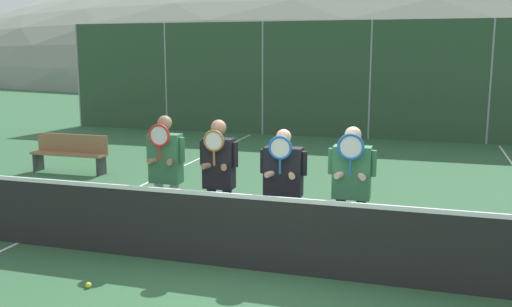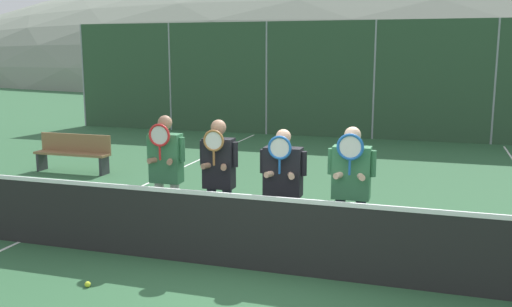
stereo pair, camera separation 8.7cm
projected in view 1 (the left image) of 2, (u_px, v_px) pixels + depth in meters
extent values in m
plane|color=#2D5B38|center=(272.00, 272.00, 7.02)|extent=(120.00, 120.00, 0.00)
ellipsoid|color=gray|center=(412.00, 77.00, 58.90)|extent=(113.63, 63.13, 22.10)
cube|color=beige|center=(389.00, 75.00, 25.21)|extent=(15.12, 5.00, 3.27)
cube|color=#4C4C51|center=(390.00, 33.00, 24.88)|extent=(15.62, 5.50, 0.36)
cylinder|color=gray|center=(78.00, 76.00, 20.25)|extent=(0.06, 0.06, 3.60)
cylinder|color=gray|center=(166.00, 77.00, 19.27)|extent=(0.06, 0.06, 3.60)
cylinder|color=gray|center=(263.00, 79.00, 18.30)|extent=(0.06, 0.06, 3.60)
cylinder|color=gray|center=(370.00, 80.00, 17.32)|extent=(0.06, 0.06, 3.60)
cylinder|color=gray|center=(491.00, 82.00, 16.35)|extent=(0.06, 0.06, 3.60)
cube|color=#2D4C33|center=(370.00, 80.00, 17.32)|extent=(20.47, 0.02, 3.60)
cube|color=black|center=(273.00, 237.00, 6.94)|extent=(9.88, 0.02, 0.92)
cube|color=white|center=(273.00, 199.00, 6.85)|extent=(9.88, 0.03, 0.06)
cube|color=white|center=(125.00, 193.00, 10.91)|extent=(0.05, 16.00, 0.01)
cylinder|color=white|center=(159.00, 212.00, 8.10)|extent=(0.13, 0.13, 0.87)
cylinder|color=white|center=(175.00, 213.00, 8.03)|extent=(0.13, 0.13, 0.87)
cube|color=#337047|center=(166.00, 158.00, 7.93)|extent=(0.44, 0.22, 0.69)
sphere|color=#997056|center=(165.00, 123.00, 7.84)|extent=(0.20, 0.20, 0.20)
cylinder|color=#337047|center=(149.00, 148.00, 7.97)|extent=(0.08, 0.08, 0.34)
cylinder|color=#337047|center=(182.00, 150.00, 7.83)|extent=(0.08, 0.08, 0.34)
cylinder|color=#997056|center=(156.00, 160.00, 7.88)|extent=(0.16, 0.27, 0.08)
cylinder|color=#997056|center=(170.00, 161.00, 7.81)|extent=(0.16, 0.27, 0.08)
cylinder|color=red|center=(160.00, 153.00, 7.74)|extent=(0.03, 0.03, 0.20)
torus|color=red|center=(159.00, 135.00, 7.70)|extent=(0.32, 0.03, 0.32)
cylinder|color=silver|center=(159.00, 135.00, 7.70)|extent=(0.26, 0.00, 0.26)
cylinder|color=#232838|center=(212.00, 218.00, 7.82)|extent=(0.13, 0.13, 0.86)
cylinder|color=#232838|center=(227.00, 219.00, 7.76)|extent=(0.13, 0.13, 0.86)
cube|color=black|center=(219.00, 163.00, 7.65)|extent=(0.41, 0.22, 0.68)
sphere|color=#997056|center=(219.00, 127.00, 7.57)|extent=(0.21, 0.21, 0.21)
cylinder|color=black|center=(203.00, 153.00, 7.70)|extent=(0.08, 0.08, 0.33)
cylinder|color=black|center=(235.00, 154.00, 7.56)|extent=(0.08, 0.08, 0.33)
cylinder|color=#997056|center=(209.00, 165.00, 7.60)|extent=(0.16, 0.27, 0.08)
cylinder|color=#997056|center=(224.00, 166.00, 7.54)|extent=(0.16, 0.27, 0.08)
cylinder|color=#936033|center=(214.00, 158.00, 7.47)|extent=(0.03, 0.03, 0.20)
torus|color=#936033|center=(214.00, 141.00, 7.42)|extent=(0.29, 0.03, 0.29)
cylinder|color=silver|center=(214.00, 141.00, 7.42)|extent=(0.24, 0.00, 0.24)
cylinder|color=black|center=(273.00, 224.00, 7.60)|extent=(0.13, 0.13, 0.81)
cylinder|color=black|center=(293.00, 226.00, 7.52)|extent=(0.13, 0.13, 0.81)
cube|color=black|center=(283.00, 172.00, 7.43)|extent=(0.50, 0.22, 0.64)
sphere|color=tan|center=(284.00, 137.00, 7.35)|extent=(0.20, 0.20, 0.20)
cylinder|color=black|center=(263.00, 161.00, 7.49)|extent=(0.08, 0.08, 0.31)
cylinder|color=black|center=(304.00, 163.00, 7.33)|extent=(0.08, 0.08, 0.31)
cylinder|color=tan|center=(272.00, 173.00, 7.39)|extent=(0.16, 0.27, 0.08)
cylinder|color=tan|center=(291.00, 175.00, 7.31)|extent=(0.16, 0.27, 0.08)
cylinder|color=#1E5BAD|center=(280.00, 166.00, 7.24)|extent=(0.03, 0.03, 0.20)
torus|color=#1E5BAD|center=(280.00, 148.00, 7.20)|extent=(0.31, 0.03, 0.31)
cylinder|color=silver|center=(280.00, 148.00, 7.20)|extent=(0.26, 0.00, 0.26)
cylinder|color=#232838|center=(340.00, 229.00, 7.34)|extent=(0.13, 0.13, 0.85)
cylinder|color=#232838|center=(360.00, 231.00, 7.27)|extent=(0.13, 0.13, 0.85)
cube|color=#337047|center=(352.00, 172.00, 7.17)|extent=(0.47, 0.22, 0.67)
sphere|color=#DBB293|center=(353.00, 135.00, 7.08)|extent=(0.21, 0.21, 0.21)
cylinder|color=#337047|center=(331.00, 161.00, 7.22)|extent=(0.08, 0.08, 0.33)
cylinder|color=#337047|center=(373.00, 163.00, 7.07)|extent=(0.08, 0.08, 0.33)
cylinder|color=#DBB293|center=(341.00, 174.00, 7.12)|extent=(0.16, 0.27, 0.08)
cylinder|color=#DBB293|center=(360.00, 176.00, 7.05)|extent=(0.16, 0.27, 0.08)
cylinder|color=#1E5BAD|center=(350.00, 167.00, 6.98)|extent=(0.03, 0.03, 0.20)
torus|color=#1E5BAD|center=(351.00, 147.00, 6.94)|extent=(0.34, 0.04, 0.34)
cylinder|color=silver|center=(351.00, 147.00, 6.94)|extent=(0.28, 0.00, 0.28)
cube|color=maroon|center=(231.00, 104.00, 21.32)|extent=(4.53, 1.71, 0.81)
cube|color=#2D3842|center=(231.00, 84.00, 21.19)|extent=(2.49, 1.57, 0.67)
cylinder|color=black|center=(263.00, 119.00, 20.15)|extent=(0.60, 0.16, 0.60)
cylinder|color=black|center=(275.00, 114.00, 21.80)|extent=(0.60, 0.16, 0.60)
cylinder|color=black|center=(186.00, 116.00, 20.99)|extent=(0.60, 0.16, 0.60)
cylinder|color=black|center=(204.00, 112.00, 22.64)|extent=(0.60, 0.16, 0.60)
cube|color=navy|center=(365.00, 110.00, 19.55)|extent=(4.20, 1.87, 0.77)
cube|color=#2D3842|center=(365.00, 90.00, 19.42)|extent=(2.31, 1.72, 0.63)
cylinder|color=black|center=(404.00, 126.00, 18.32)|extent=(0.60, 0.16, 0.60)
cylinder|color=black|center=(406.00, 119.00, 20.12)|extent=(0.60, 0.16, 0.60)
cylinder|color=black|center=(320.00, 123.00, 19.10)|extent=(0.60, 0.16, 0.60)
cylinder|color=black|center=(330.00, 117.00, 20.90)|extent=(0.60, 0.16, 0.60)
cylinder|color=black|center=(471.00, 126.00, 18.30)|extent=(0.60, 0.16, 0.60)
cylinder|color=black|center=(468.00, 120.00, 19.95)|extent=(0.60, 0.16, 0.60)
cube|color=olive|center=(69.00, 154.00, 12.66)|extent=(1.79, 0.36, 0.05)
cube|color=olive|center=(72.00, 143.00, 12.77)|extent=(1.79, 0.04, 0.40)
cube|color=#333338|center=(38.00, 162.00, 12.93)|extent=(0.06, 0.32, 0.40)
cube|color=#333338|center=(101.00, 166.00, 12.47)|extent=(0.06, 0.32, 0.40)
sphere|color=#CCDB33|center=(89.00, 285.00, 6.56)|extent=(0.07, 0.07, 0.07)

